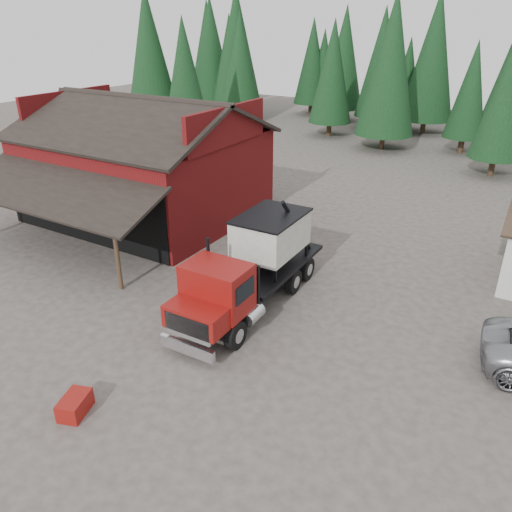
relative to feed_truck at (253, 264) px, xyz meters
The scene contains 8 objects.
ground 4.47m from the feed_truck, 92.66° to the right, with size 120.00×120.00×0.00m, color #483F38.
red_barn 12.66m from the feed_truck, 152.30° to the left, with size 12.80×13.63×7.18m.
conifer_backdrop 38.02m from the feed_truck, 90.28° to the left, with size 76.00×16.00×16.00m, color black, non-canonical shape.
near_pine_a 32.97m from the feed_truck, 132.79° to the left, with size 4.40×4.40×11.40m.
near_pine_b 26.91m from the feed_truck, 77.38° to the left, with size 3.96×3.96×10.40m.
near_pine_d 30.75m from the feed_truck, 97.95° to the left, with size 5.28×5.28×13.40m.
feed_truck is the anchor object (origin of this frame).
equip_box 8.66m from the feed_truck, 98.81° to the right, with size 0.70×1.10×0.60m, color maroon.
Camera 1 is at (9.79, -11.67, 11.08)m, focal length 35.00 mm.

